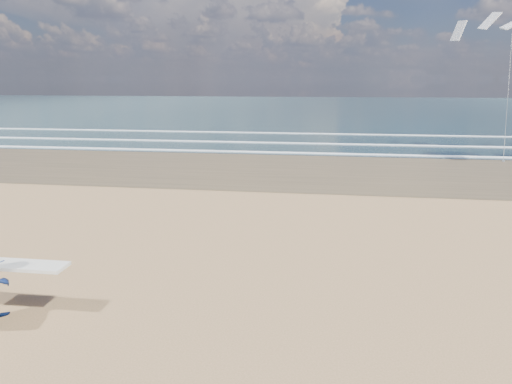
# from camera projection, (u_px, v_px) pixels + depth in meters

# --- Properties ---
(ocean) EXTENTS (220.00, 100.00, 0.02)m
(ocean) POSITION_uv_depth(u_px,v_px,m) (409.00, 109.00, 75.01)
(ocean) COLOR #172C33
(ocean) RESTS_ON ground
(kite_1) EXTENTS (6.45, 4.81, 9.39)m
(kite_1) POSITION_uv_depth(u_px,v_px,m) (510.00, 68.00, 28.18)
(kite_1) COLOR slate
(kite_1) RESTS_ON ground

